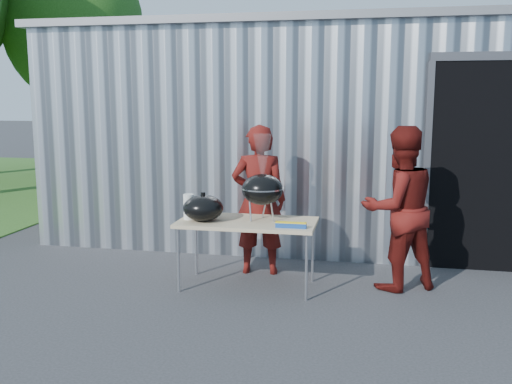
% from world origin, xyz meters
% --- Properties ---
extents(ground, '(80.00, 80.00, 0.00)m').
position_xyz_m(ground, '(0.00, 0.00, 0.00)').
color(ground, '#2D2D30').
extents(building, '(8.20, 6.20, 3.10)m').
position_xyz_m(building, '(0.92, 4.59, 1.54)').
color(building, silver).
rests_on(building, ground).
extents(tree_far, '(3.68, 3.68, 6.09)m').
position_xyz_m(tree_far, '(-6.50, 9.00, 3.97)').
color(tree_far, '#442D19').
rests_on(tree_far, ground).
extents(folding_table, '(1.50, 0.75, 0.75)m').
position_xyz_m(folding_table, '(0.09, 0.52, 0.71)').
color(folding_table, tan).
rests_on(folding_table, ground).
extents(kettle_grill, '(0.46, 0.46, 0.94)m').
position_xyz_m(kettle_grill, '(0.25, 0.58, 1.17)').
color(kettle_grill, black).
rests_on(kettle_grill, folding_table).
extents(grill_lid, '(0.44, 0.44, 0.32)m').
position_xyz_m(grill_lid, '(-0.38, 0.42, 0.89)').
color(grill_lid, black).
rests_on(grill_lid, folding_table).
extents(paper_towels, '(0.12, 0.12, 0.28)m').
position_xyz_m(paper_towels, '(-0.56, 0.47, 0.89)').
color(paper_towels, white).
rests_on(paper_towels, folding_table).
extents(white_tub, '(0.20, 0.15, 0.10)m').
position_xyz_m(white_tub, '(-0.46, 0.74, 0.80)').
color(white_tub, white).
rests_on(white_tub, folding_table).
extents(foil_box, '(0.32, 0.06, 0.06)m').
position_xyz_m(foil_box, '(0.61, 0.27, 0.78)').
color(foil_box, '#164191').
rests_on(foil_box, folding_table).
extents(person_cook, '(0.70, 0.50, 1.77)m').
position_xyz_m(person_cook, '(0.11, 1.06, 0.89)').
color(person_cook, '#56110E').
rests_on(person_cook, ground).
extents(person_bystander, '(1.08, 1.01, 1.78)m').
position_xyz_m(person_bystander, '(1.71, 0.82, 0.89)').
color(person_bystander, '#56110E').
rests_on(person_bystander, ground).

